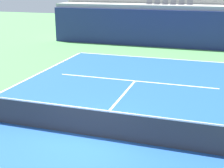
# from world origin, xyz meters

# --- Properties ---
(ground_plane) EXTENTS (80.00, 80.00, 0.00)m
(ground_plane) POSITION_xyz_m (0.00, 0.00, 0.00)
(ground_plane) COLOR #4C8C4C
(court_surface) EXTENTS (11.00, 24.00, 0.01)m
(court_surface) POSITION_xyz_m (0.00, 0.00, 0.01)
(court_surface) COLOR #1E4C99
(court_surface) RESTS_ON ground_plane
(baseline_far) EXTENTS (11.00, 0.10, 0.00)m
(baseline_far) POSITION_xyz_m (0.00, 11.95, 0.01)
(baseline_far) COLOR white
(baseline_far) RESTS_ON court_surface
(service_line_far) EXTENTS (8.26, 0.10, 0.00)m
(service_line_far) POSITION_xyz_m (0.00, 6.40, 0.01)
(service_line_far) COLOR white
(service_line_far) RESTS_ON court_surface
(centre_service_line) EXTENTS (0.10, 6.40, 0.00)m
(centre_service_line) POSITION_xyz_m (0.00, 3.20, 0.01)
(centre_service_line) COLOR white
(centre_service_line) RESTS_ON court_surface
(back_wall) EXTENTS (18.79, 0.30, 2.86)m
(back_wall) POSITION_xyz_m (0.00, 15.96, 1.43)
(back_wall) COLOR navy
(back_wall) RESTS_ON ground_plane
(stands_tier_lower) EXTENTS (18.79, 2.40, 3.19)m
(stands_tier_lower) POSITION_xyz_m (0.00, 17.31, 1.59)
(stands_tier_lower) COLOR #9E9E99
(stands_tier_lower) RESTS_ON ground_plane
(stands_tier_upper) EXTENTS (18.79, 2.40, 4.08)m
(stands_tier_upper) POSITION_xyz_m (0.00, 19.71, 2.04)
(stands_tier_upper) COLOR #9E9E99
(stands_tier_upper) RESTS_ON ground_plane
(seating_row_lower) EXTENTS (3.69, 0.44, 0.44)m
(seating_row_lower) POSITION_xyz_m (0.00, 17.40, 3.31)
(seating_row_lower) COLOR slate
(seating_row_lower) RESTS_ON stands_tier_lower
(tennis_net) EXTENTS (11.08, 0.08, 1.07)m
(tennis_net) POSITION_xyz_m (0.00, 0.00, 0.51)
(tennis_net) COLOR black
(tennis_net) RESTS_ON court_surface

